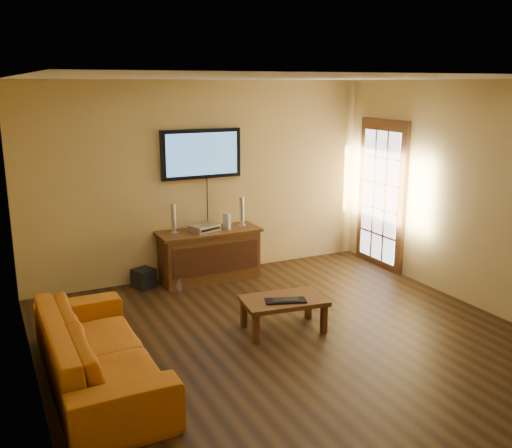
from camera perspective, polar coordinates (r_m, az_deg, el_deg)
ground_plane at (r=6.17m, az=3.50°, el=-11.59°), size 5.00×5.00×0.00m
room_walls at (r=6.19m, az=0.87°, el=4.95°), size 5.00×5.00×5.00m
french_door at (r=8.52m, az=12.40°, el=2.74°), size 0.07×1.02×2.22m
media_console at (r=7.91m, az=-4.68°, el=-3.06°), size 1.41×0.54×0.70m
television at (r=7.83m, az=-5.49°, el=7.00°), size 1.13×0.08×0.67m
coffee_table at (r=6.28m, az=2.77°, el=-7.91°), size 0.96×0.65×0.37m
sofa at (r=5.38m, az=-15.57°, el=-10.99°), size 0.66×2.22×0.87m
speaker_left at (r=7.65m, az=-8.25°, el=0.38°), size 0.11×0.11×0.40m
speaker_right at (r=8.00m, az=-1.44°, el=1.15°), size 0.11×0.11×0.41m
av_receiver at (r=7.79m, az=-5.19°, el=-0.36°), size 0.44×0.37×0.09m
game_console at (r=7.86m, az=-2.92°, el=0.29°), size 0.06×0.16×0.21m
subwoofer at (r=7.77m, az=-11.16°, el=-5.33°), size 0.33×0.33×0.25m
bottle at (r=7.45m, az=-7.71°, el=-6.31°), size 0.07×0.07×0.20m
keyboard at (r=6.17m, az=2.98°, el=-7.65°), size 0.47×0.30×0.03m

